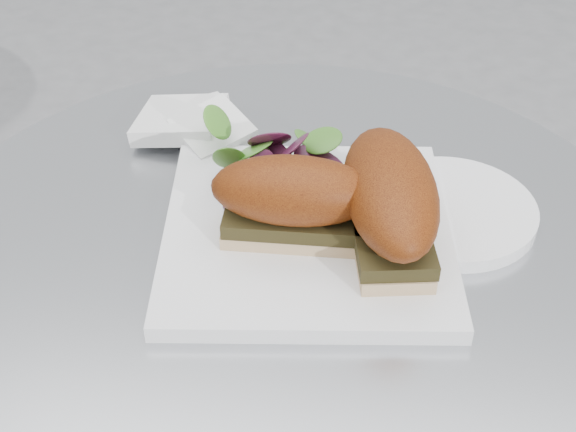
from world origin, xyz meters
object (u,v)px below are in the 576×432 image
(plate, at_px, (307,232))
(saucer, at_px, (451,211))
(sandwich_right, at_px, (389,198))
(sandwich_left, at_px, (294,199))

(plate, height_order, saucer, plate)
(sandwich_right, bearing_deg, saucer, 122.92)
(plate, distance_m, sandwich_right, 0.09)
(sandwich_left, distance_m, sandwich_right, 0.08)
(plate, distance_m, saucer, 0.14)
(plate, height_order, sandwich_left, sandwich_left)
(sandwich_left, xyz_separation_m, saucer, (0.14, 0.07, -0.05))
(plate, bearing_deg, sandwich_right, -3.77)
(plate, bearing_deg, saucer, 21.87)
(sandwich_right, bearing_deg, sandwich_left, -92.22)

